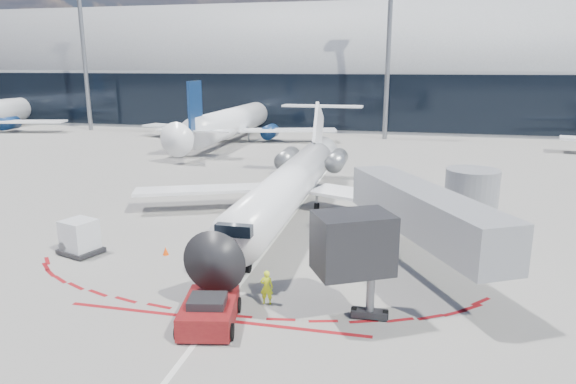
% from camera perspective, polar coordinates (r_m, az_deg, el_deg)
% --- Properties ---
extents(ground, '(260.00, 260.00, 0.00)m').
position_cam_1_polar(ground, '(33.74, -1.34, -5.00)').
color(ground, gray).
rests_on(ground, ground).
extents(apron_centerline, '(0.25, 40.00, 0.01)m').
position_cam_1_polar(apron_centerline, '(35.58, -0.55, -3.97)').
color(apron_centerline, silver).
rests_on(apron_centerline, ground).
extents(apron_stop_bar, '(14.00, 0.25, 0.01)m').
position_cam_1_polar(apron_stop_bar, '(23.64, -8.31, -13.81)').
color(apron_stop_bar, maroon).
rests_on(apron_stop_bar, ground).
extents(terminal_building, '(150.00, 24.15, 24.00)m').
position_cam_1_polar(terminal_building, '(96.26, 8.28, 12.37)').
color(terminal_building, '#9C9FA1').
rests_on(terminal_building, ground).
extents(jet_bridge, '(10.03, 15.20, 4.90)m').
position_cam_1_polar(jet_bridge, '(29.11, 16.18, -2.47)').
color(jet_bridge, gray).
rests_on(jet_bridge, ground).
extents(light_mast_west, '(0.70, 0.70, 25.00)m').
position_cam_1_polar(light_mast_west, '(94.98, -21.71, 13.94)').
color(light_mast_west, slate).
rests_on(light_mast_west, ground).
extents(light_mast_centre, '(0.70, 0.70, 25.00)m').
position_cam_1_polar(light_mast_centre, '(79.01, 11.07, 14.83)').
color(light_mast_centre, slate).
rests_on(light_mast_centre, ground).
extents(regional_jet, '(24.93, 30.74, 7.70)m').
position_cam_1_polar(regional_jet, '(37.79, 0.47, 1.13)').
color(regional_jet, white).
rests_on(regional_jet, ground).
extents(pushback_tug, '(2.96, 5.73, 1.46)m').
position_cam_1_polar(pushback_tug, '(22.91, -8.74, -12.98)').
color(pushback_tug, '#600D11').
rests_on(pushback_tug, ground).
extents(ramp_worker, '(0.65, 0.46, 1.68)m').
position_cam_1_polar(ramp_worker, '(24.44, -2.38, -10.53)').
color(ramp_worker, '#E4FF1A').
rests_on(ramp_worker, ground).
extents(uld_container, '(2.70, 2.49, 2.08)m').
position_cam_1_polar(uld_container, '(32.89, -22.14, -4.68)').
color(uld_container, black).
rests_on(uld_container, ground).
extents(safety_cone_left, '(0.35, 0.35, 0.49)m').
position_cam_1_polar(safety_cone_left, '(31.42, -13.44, -6.38)').
color(safety_cone_left, '#FF4605').
rests_on(safety_cone_left, ground).
extents(bg_airliner_1, '(35.21, 37.28, 11.39)m').
position_cam_1_polar(bg_airliner_1, '(76.98, -5.89, 9.97)').
color(bg_airliner_1, white).
rests_on(bg_airliner_1, ground).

